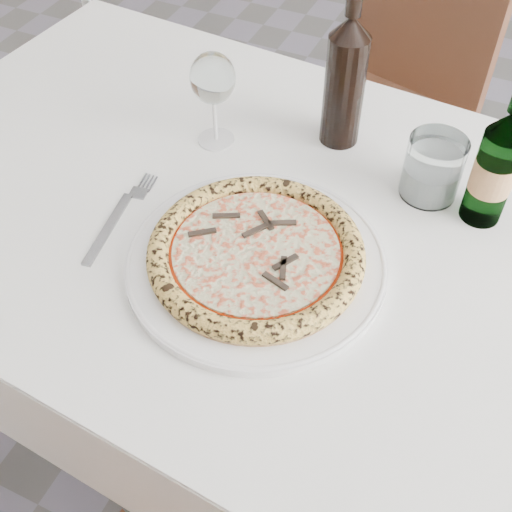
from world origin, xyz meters
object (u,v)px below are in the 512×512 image
object	(u,v)px
wine_glass	(213,81)
dining_table	(282,261)
wine_bottle	(345,80)
tumbler	(432,171)
beer_bottle	(496,167)
chair_far	(399,80)
pizza	(256,253)
plate	(256,261)

from	to	relation	value
wine_glass	dining_table	bearing A→B (deg)	-35.89
dining_table	wine_bottle	bearing A→B (deg)	87.98
tumbler	beer_bottle	distance (m)	0.10
dining_table	chair_far	size ratio (longest dim) A/B	1.57
pizza	tumbler	size ratio (longest dim) A/B	3.04
plate	dining_table	bearing A→B (deg)	90.00
chair_far	tumbler	world-z (taller)	chair_far
beer_bottle	wine_bottle	world-z (taller)	wine_bottle
dining_table	wine_bottle	distance (m)	0.30
wine_glass	tumbler	bearing A→B (deg)	3.24
wine_glass	tumbler	distance (m)	0.37
dining_table	pizza	xyz separation A→B (m)	(-0.00, -0.10, 0.12)
dining_table	beer_bottle	size ratio (longest dim) A/B	6.25
dining_table	beer_bottle	distance (m)	0.35
plate	pizza	size ratio (longest dim) A/B	1.21
dining_table	plate	size ratio (longest dim) A/B	3.99
dining_table	wine_glass	world-z (taller)	wine_glass
chair_far	pizza	world-z (taller)	chair_far
beer_bottle	pizza	bearing A→B (deg)	-138.69
chair_far	wine_bottle	size ratio (longest dim) A/B	3.45
plate	chair_far	bearing A→B (deg)	90.73
dining_table	chair_far	bearing A→B (deg)	90.82
chair_far	pizza	bearing A→B (deg)	-89.27
dining_table	pizza	bearing A→B (deg)	-90.00
dining_table	pizza	size ratio (longest dim) A/B	4.85
dining_table	beer_bottle	xyz separation A→B (m)	(0.27, 0.13, 0.19)
pizza	tumbler	xyz separation A→B (m)	(0.18, 0.25, 0.02)
chair_far	wine_glass	world-z (taller)	chair_far
pizza	wine_bottle	world-z (taller)	wine_bottle
plate	wine_glass	bearing A→B (deg)	128.01
chair_far	wine_bottle	xyz separation A→B (m)	(0.02, -0.57, 0.34)
wine_glass	tumbler	xyz separation A→B (m)	(0.36, 0.02, -0.07)
tumbler	chair_far	bearing A→B (deg)	106.58
chair_far	beer_bottle	distance (m)	0.78
tumbler	beer_bottle	size ratio (longest dim) A/B	0.42
tumbler	wine_bottle	world-z (taller)	wine_bottle
plate	wine_bottle	distance (m)	0.34
pizza	dining_table	bearing A→B (deg)	90.00
pizza	wine_bottle	bearing A→B (deg)	88.61
chair_far	tumbler	bearing A→B (deg)	-73.42
wine_bottle	chair_far	bearing A→B (deg)	91.92
dining_table	wine_bottle	xyz separation A→B (m)	(0.01, 0.22, 0.21)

